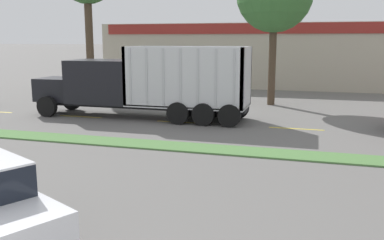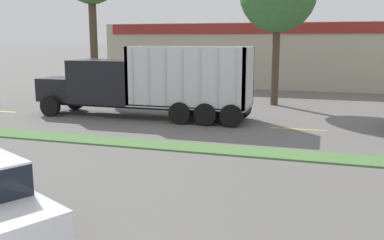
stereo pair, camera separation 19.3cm
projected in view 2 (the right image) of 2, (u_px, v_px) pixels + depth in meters
grass_verge at (210, 149)px, 15.37m from camera, size 120.00×1.26×0.06m
centre_line_3 at (83, 116)px, 22.03m from camera, size 2.40×0.14×0.01m
centre_line_4 at (183, 122)px, 20.47m from camera, size 2.40×0.14×0.01m
centre_line_5 at (298, 129)px, 18.91m from camera, size 2.40×0.14×0.01m
dump_truck_trail at (127, 86)px, 21.74m from camera, size 11.15×2.62×3.57m
store_building_backdrop at (266, 54)px, 38.88m from camera, size 25.82×12.10×5.17m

